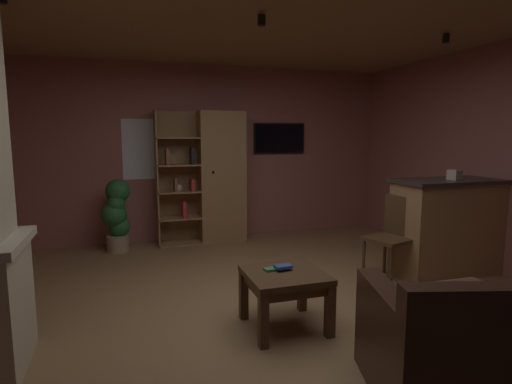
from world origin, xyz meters
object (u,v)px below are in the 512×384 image
(bookshelf_cabinet, at_px, (216,178))
(kitchen_bar_counter, at_px, (456,226))
(tissue_box, at_px, (455,175))
(dining_chair, at_px, (394,232))
(potted_floor_plant, at_px, (117,214))
(coffee_table, at_px, (285,283))
(table_book_0, at_px, (273,269))
(wall_mounted_tv, at_px, (279,138))
(table_book_1, at_px, (283,266))

(bookshelf_cabinet, height_order, kitchen_bar_counter, bookshelf_cabinet)
(tissue_box, bearing_deg, dining_chair, 173.62)
(kitchen_bar_counter, xyz_separation_m, potted_floor_plant, (-3.74, 2.11, -0.03))
(coffee_table, distance_m, table_book_0, 0.15)
(bookshelf_cabinet, distance_m, wall_mounted_tv, 1.25)
(table_book_0, xyz_separation_m, potted_floor_plant, (-1.25, 2.73, 0.04))
(bookshelf_cabinet, height_order, dining_chair, bookshelf_cabinet)
(kitchen_bar_counter, xyz_separation_m, dining_chair, (-0.83, 0.02, -0.02))
(bookshelf_cabinet, xyz_separation_m, table_book_0, (-0.16, -2.91, -0.47))
(coffee_table, height_order, table_book_1, table_book_1)
(kitchen_bar_counter, relative_size, wall_mounted_tv, 1.78)
(bookshelf_cabinet, xyz_separation_m, wall_mounted_tv, (1.09, 0.21, 0.58))
(table_book_0, xyz_separation_m, dining_chair, (1.65, 0.65, 0.04))
(kitchen_bar_counter, height_order, wall_mounted_tv, wall_mounted_tv)
(kitchen_bar_counter, xyz_separation_m, wall_mounted_tv, (-1.23, 2.49, 0.98))
(tissue_box, bearing_deg, table_book_0, -166.43)
(table_book_0, bearing_deg, table_book_1, -16.63)
(table_book_0, bearing_deg, potted_floor_plant, 114.61)
(table_book_0, height_order, table_book_1, table_book_1)
(kitchen_bar_counter, xyz_separation_m, table_book_0, (-2.48, -0.63, -0.07))
(dining_chair, bearing_deg, table_book_0, -158.57)
(kitchen_bar_counter, relative_size, coffee_table, 2.37)
(table_book_1, distance_m, wall_mounted_tv, 3.51)
(coffee_table, bearing_deg, kitchen_bar_counter, 16.32)
(tissue_box, height_order, table_book_0, tissue_box)
(tissue_box, bearing_deg, potted_floor_plant, 149.10)
(coffee_table, relative_size, table_book_0, 4.63)
(bookshelf_cabinet, distance_m, tissue_box, 3.22)
(potted_floor_plant, bearing_deg, wall_mounted_tv, 8.76)
(table_book_1, xyz_separation_m, dining_chair, (1.57, 0.67, 0.02))
(coffee_table, xyz_separation_m, potted_floor_plant, (-1.33, 2.81, 0.14))
(coffee_table, xyz_separation_m, table_book_1, (0.00, 0.05, 0.12))
(tissue_box, bearing_deg, kitchen_bar_counter, 24.72)
(coffee_table, distance_m, dining_chair, 1.74)
(tissue_box, height_order, wall_mounted_tv, wall_mounted_tv)
(table_book_0, relative_size, potted_floor_plant, 0.14)
(table_book_0, height_order, dining_chair, dining_chair)
(potted_floor_plant, bearing_deg, dining_chair, -35.65)
(bookshelf_cabinet, height_order, coffee_table, bookshelf_cabinet)
(bookshelf_cabinet, xyz_separation_m, tissue_box, (2.20, -2.34, 0.19))
(kitchen_bar_counter, distance_m, coffee_table, 2.51)
(table_book_0, bearing_deg, bookshelf_cabinet, 86.81)
(kitchen_bar_counter, distance_m, dining_chair, 0.83)
(tissue_box, relative_size, wall_mounted_tv, 0.14)
(table_book_0, height_order, wall_mounted_tv, wall_mounted_tv)
(coffee_table, height_order, dining_chair, dining_chair)
(bookshelf_cabinet, relative_size, wall_mounted_tv, 2.28)
(wall_mounted_tv, bearing_deg, table_book_1, -110.41)
(kitchen_bar_counter, xyz_separation_m, table_book_1, (-2.40, -0.65, -0.04))
(coffee_table, bearing_deg, table_book_0, 135.27)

